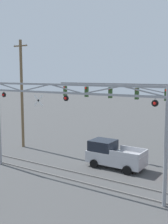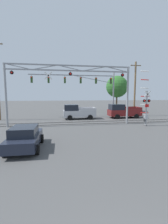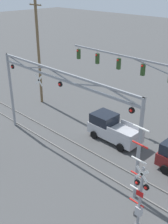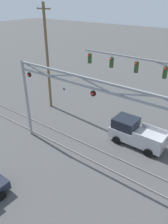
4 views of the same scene
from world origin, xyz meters
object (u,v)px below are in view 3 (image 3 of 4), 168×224
object	(u,v)px
crossing_signal_mast	(140,196)
traffic_signal_span	(155,80)
crossing_gantry	(61,96)
pickup_truck_lead	(112,129)
utility_pole_left	(39,53)

from	to	relation	value
crossing_signal_mast	traffic_signal_span	world-z (taller)	traffic_signal_span
crossing_signal_mast	traffic_signal_span	xyz separation A→B (m)	(-4.99, 8.81, 3.19)
crossing_gantry	pickup_truck_lead	world-z (taller)	crossing_gantry
crossing_gantry	traffic_signal_span	bearing A→B (deg)	64.46
crossing_signal_mast	utility_pole_left	world-z (taller)	utility_pole_left
utility_pole_left	crossing_gantry	bearing A→B (deg)	-28.65
traffic_signal_span	pickup_truck_lead	xyz separation A→B (m)	(-2.04, -2.55, -4.26)
crossing_gantry	traffic_signal_span	size ratio (longest dim) A/B	1.02
traffic_signal_span	pickup_truck_lead	size ratio (longest dim) A/B	2.95
traffic_signal_span	utility_pole_left	size ratio (longest dim) A/B	1.26
pickup_truck_lead	crossing_signal_mast	bearing A→B (deg)	-41.69
pickup_truck_lead	crossing_gantry	bearing A→B (deg)	-106.41
crossing_signal_mast	traffic_signal_span	distance (m)	10.61
traffic_signal_span	utility_pole_left	xyz separation A→B (m)	(-12.93, -1.83, 0.32)
crossing_signal_mast	pickup_truck_lead	bearing A→B (deg)	138.31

